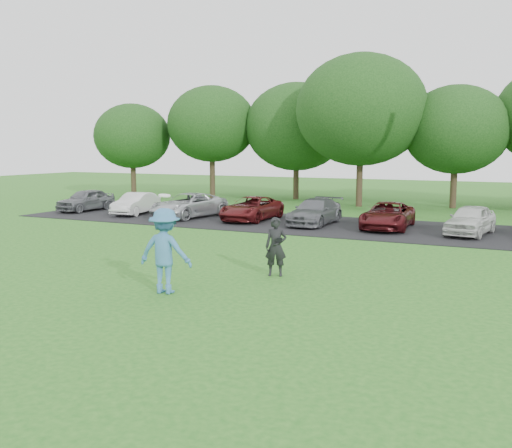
{
  "coord_description": "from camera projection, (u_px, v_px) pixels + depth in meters",
  "views": [
    {
      "loc": [
        6.65,
        -10.54,
        3.4
      ],
      "look_at": [
        0.0,
        3.5,
        1.3
      ],
      "focal_mm": 40.0,
      "sensor_mm": 36.0,
      "label": 1
    }
  ],
  "objects": [
    {
      "name": "ground",
      "position": [
        189.0,
        301.0,
        12.72
      ],
      "size": [
        100.0,
        100.0,
        0.0
      ],
      "primitive_type": "plane",
      "color": "#22641C",
      "rests_on": "ground"
    },
    {
      "name": "parking_lot",
      "position": [
        351.0,
        227.0,
        24.35
      ],
      "size": [
        32.0,
        6.5,
        0.03
      ],
      "primitive_type": "cube",
      "color": "black",
      "rests_on": "ground"
    },
    {
      "name": "frisbee_player",
      "position": [
        165.0,
        251.0,
        13.28
      ],
      "size": [
        1.38,
        0.91,
        2.36
      ],
      "color": "teal",
      "rests_on": "ground"
    },
    {
      "name": "camera_bystander",
      "position": [
        276.0,
        247.0,
        15.07
      ],
      "size": [
        0.66,
        0.53,
        1.57
      ],
      "color": "black",
      "rests_on": "ground"
    },
    {
      "name": "parked_cars",
      "position": [
        351.0,
        213.0,
        24.21
      ],
      "size": [
        30.52,
        4.73,
        1.24
      ],
      "color": "slate",
      "rests_on": "parking_lot"
    },
    {
      "name": "tree_row",
      "position": [
        428.0,
        120.0,
        31.8
      ],
      "size": [
        42.39,
        9.85,
        8.64
      ],
      "color": "#38281C",
      "rests_on": "ground"
    }
  ]
}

